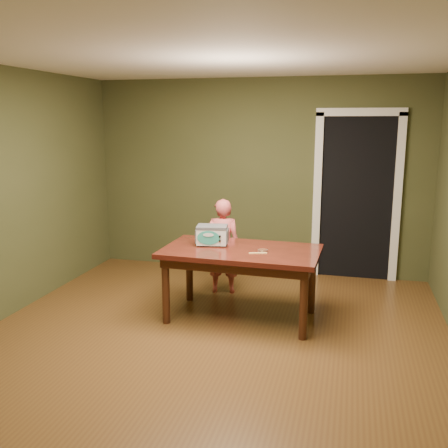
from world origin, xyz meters
name	(u,v)px	position (x,y,z in m)	size (l,w,h in m)	color
floor	(206,346)	(0.00, 0.00, 0.00)	(5.00, 5.00, 0.00)	brown
room_shell	(205,161)	(0.00, 0.00, 1.71)	(4.52, 5.02, 2.61)	#404424
doorway	(356,195)	(1.30, 2.78, 1.06)	(1.10, 0.66, 2.25)	black
dining_table	(241,258)	(0.16, 0.75, 0.65)	(1.63, 0.95, 0.75)	#39130D
toy_oven	(212,234)	(-0.18, 0.85, 0.86)	(0.37, 0.28, 0.21)	#4C4F54
baking_pan	(263,250)	(0.39, 0.71, 0.76)	(0.10, 0.10, 0.02)	silver
spatula	(258,253)	(0.36, 0.62, 0.75)	(0.18, 0.03, 0.01)	#FFCE6E
child	(223,246)	(-0.23, 1.49, 0.57)	(0.42, 0.27, 1.15)	#D75858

